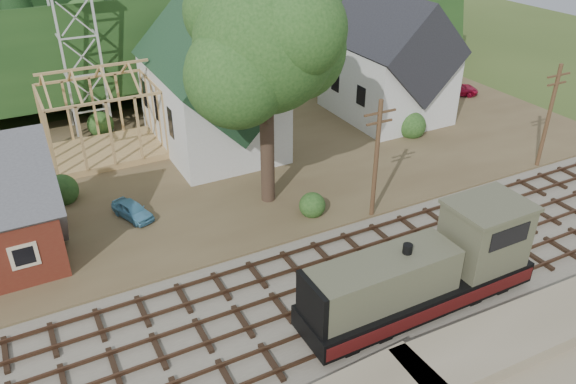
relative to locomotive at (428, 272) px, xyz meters
name	(u,v)px	position (x,y,z in m)	size (l,w,h in m)	color
ground	(318,299)	(-4.45, 3.00, -2.19)	(140.00, 140.00, 0.00)	#384C1E
railroad_bed	(318,297)	(-4.45, 3.00, -2.11)	(64.00, 11.00, 0.16)	#726B5B
village_flat	(199,160)	(-4.45, 21.00, -2.04)	(64.00, 26.00, 0.30)	brown
hillside	(124,76)	(-4.45, 45.00, -2.19)	(70.00, 28.00, 8.00)	#1E3F19
ridge	(95,42)	(-4.45, 61.00, -2.19)	(80.00, 20.00, 12.00)	black
church	(211,87)	(-2.45, 22.68, 2.99)	(8.40, 15.17, 13.00)	silver
farmhouse	(388,64)	(13.55, 22.00, 2.67)	(8.40, 10.80, 10.60)	silver
timber_frame	(102,119)	(-10.45, 25.00, 1.08)	(8.20, 6.20, 6.99)	tan
lattice_tower	(71,11)	(-10.45, 31.00, 7.84)	(3.20, 3.20, 12.12)	silver
big_tree	(267,51)	(-2.29, 13.08, 8.03)	(10.90, 8.40, 14.70)	#38281E
telegraph_pole_near	(376,159)	(2.55, 8.20, 2.06)	(2.20, 0.28, 8.00)	#4C331E
telegraph_pole_far	(549,116)	(17.55, 8.20, 2.06)	(2.20, 0.28, 8.00)	#4C331E
locomotive	(428,272)	(0.00, 0.00, 0.00)	(12.48, 3.12, 4.98)	black
car_blue	(132,210)	(-11.02, 14.88, -1.34)	(1.29, 3.22, 1.10)	#5DA6C9
car_red	(456,89)	(22.94, 22.93, -1.30)	(1.96, 4.26, 1.18)	#B00E2E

